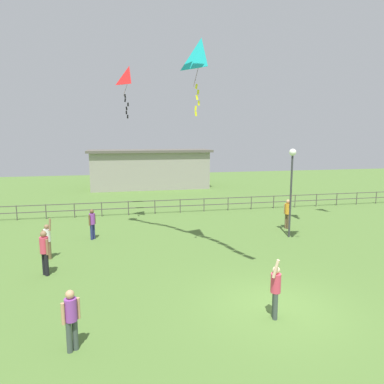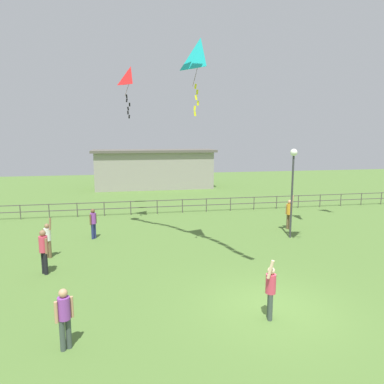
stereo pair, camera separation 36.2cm
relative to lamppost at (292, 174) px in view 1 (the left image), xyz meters
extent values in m
plane|color=#517533|center=(-4.05, -6.98, -3.34)|extent=(80.00, 80.00, 0.00)
cylinder|color=#38383D|center=(0.00, 0.00, -1.20)|extent=(0.10, 0.10, 4.30)
sphere|color=white|center=(0.00, 0.00, 1.10)|extent=(0.36, 0.36, 0.36)
cylinder|color=navy|center=(-10.04, 1.82, -2.95)|extent=(0.14, 0.14, 0.80)
cylinder|color=navy|center=(-10.13, 1.69, -2.95)|extent=(0.14, 0.14, 0.80)
cylinder|color=purple|center=(-10.08, 1.75, -2.27)|extent=(0.29, 0.29, 0.56)
sphere|color=brown|center=(-10.08, 1.75, -1.88)|extent=(0.21, 0.21, 0.21)
cylinder|color=brown|center=(-9.97, 1.91, -2.30)|extent=(0.09, 0.09, 0.53)
cylinder|color=brown|center=(-10.20, 1.60, -2.30)|extent=(0.09, 0.09, 0.53)
cylinder|color=brown|center=(-11.71, -0.88, -2.96)|extent=(0.13, 0.13, 0.78)
cylinder|color=brown|center=(-11.85, -0.82, -2.96)|extent=(0.13, 0.13, 0.78)
cylinder|color=white|center=(-11.78, -0.85, -2.29)|extent=(0.28, 0.28, 0.55)
sphere|color=#8C6647|center=(-11.78, -0.85, -1.92)|extent=(0.21, 0.21, 0.21)
cylinder|color=#8C6647|center=(-11.62, -0.96, -1.81)|extent=(0.14, 0.17, 0.53)
cylinder|color=#8C6647|center=(-11.95, -0.78, -2.33)|extent=(0.09, 0.09, 0.52)
cylinder|color=#3F4C47|center=(-4.42, -7.61, -2.94)|extent=(0.14, 0.14, 0.80)
cylinder|color=#3F4C47|center=(-4.38, -7.46, -2.94)|extent=(0.14, 0.14, 0.80)
cylinder|color=#D83F59|center=(-4.40, -7.53, -2.26)|extent=(0.29, 0.29, 0.57)
sphere|color=beige|center=(-4.40, -7.53, -1.87)|extent=(0.21, 0.21, 0.21)
cylinder|color=beige|center=(-4.50, -7.71, -1.76)|extent=(0.22, 0.14, 0.54)
cylinder|color=beige|center=(-4.35, -7.35, -2.30)|extent=(0.09, 0.09, 0.54)
cylinder|color=black|center=(-11.59, -2.67, -2.90)|extent=(0.15, 0.15, 0.88)
cylinder|color=black|center=(-11.48, -2.80, -2.90)|extent=(0.15, 0.15, 0.88)
cylinder|color=#D83F59|center=(-11.54, -2.73, -2.15)|extent=(0.32, 0.32, 0.62)
sphere|color=#8C6647|center=(-11.54, -2.73, -1.72)|extent=(0.24, 0.24, 0.24)
cylinder|color=#8C6647|center=(-11.67, -2.57, -2.19)|extent=(0.10, 0.10, 0.59)
cylinder|color=#8C6647|center=(-11.40, -2.90, -2.19)|extent=(0.10, 0.10, 0.59)
cylinder|color=#3F4C47|center=(-10.03, -7.98, -2.94)|extent=(0.14, 0.14, 0.81)
cylinder|color=#3F4C47|center=(-9.90, -7.89, -2.94)|extent=(0.14, 0.14, 0.81)
cylinder|color=purple|center=(-9.97, -7.94, -2.25)|extent=(0.29, 0.29, 0.57)
sphere|color=tan|center=(-9.97, -7.94, -1.86)|extent=(0.22, 0.22, 0.22)
cylinder|color=tan|center=(-10.13, -8.04, -2.29)|extent=(0.09, 0.09, 0.54)
cylinder|color=tan|center=(-9.80, -7.83, -2.29)|extent=(0.09, 0.09, 0.54)
cylinder|color=brown|center=(0.73, 1.49, -2.91)|extent=(0.15, 0.15, 0.86)
cylinder|color=brown|center=(0.66, 1.64, -2.91)|extent=(0.15, 0.15, 0.86)
cylinder|color=orange|center=(0.70, 1.56, -2.18)|extent=(0.32, 0.32, 0.61)
sphere|color=tan|center=(0.70, 1.56, -1.76)|extent=(0.23, 0.23, 0.23)
cylinder|color=tan|center=(0.74, 1.35, -1.64)|extent=(0.20, 0.16, 0.59)
cylinder|color=tan|center=(0.61, 1.75, -2.22)|extent=(0.09, 0.09, 0.58)
pyramid|color=#19B2B2|center=(-5.19, -1.63, 5.20)|extent=(1.04, 1.13, 1.30)
cylinder|color=#4C381E|center=(-5.39, -1.79, 4.56)|extent=(0.42, 0.34, 1.30)
cube|color=yellow|center=(-5.44, -1.81, 3.93)|extent=(0.11, 0.02, 0.21)
cube|color=yellow|center=(-5.36, -1.77, 3.71)|extent=(0.09, 0.04, 0.20)
cube|color=yellow|center=(-5.41, -1.80, 3.49)|extent=(0.11, 0.04, 0.21)
cube|color=yellow|center=(-5.33, -1.75, 3.27)|extent=(0.08, 0.02, 0.20)
cube|color=yellow|center=(-5.48, -1.83, 3.05)|extent=(0.11, 0.02, 0.21)
cube|color=yellow|center=(-5.46, -1.82, 2.83)|extent=(0.11, 0.02, 0.21)
pyramid|color=red|center=(-7.91, 3.95, 5.13)|extent=(0.96, 0.95, 1.05)
cylinder|color=#4C381E|center=(-8.09, 3.75, 4.61)|extent=(0.38, 0.41, 1.05)
cube|color=black|center=(-8.19, 3.70, 4.08)|extent=(0.10, 0.04, 0.21)
cube|color=black|center=(-8.19, 3.70, 3.86)|extent=(0.11, 0.03, 0.21)
cube|color=black|center=(-8.04, 3.78, 3.64)|extent=(0.08, 0.05, 0.20)
cube|color=black|center=(-8.13, 3.73, 3.42)|extent=(0.11, 0.01, 0.21)
cube|color=black|center=(-8.14, 3.73, 3.20)|extent=(0.08, 0.02, 0.20)
cube|color=black|center=(-8.08, 3.76, 2.98)|extent=(0.10, 0.02, 0.20)
cylinder|color=#4C4742|center=(-15.03, 7.02, -2.87)|extent=(0.06, 0.06, 0.95)
cylinder|color=#4C4742|center=(-13.30, 7.02, -2.87)|extent=(0.06, 0.06, 0.95)
cylinder|color=#4C4742|center=(-11.55, 7.02, -2.87)|extent=(0.06, 0.06, 0.95)
cylinder|color=#4C4742|center=(-9.83, 7.02, -2.87)|extent=(0.06, 0.06, 0.95)
cylinder|color=#4C4742|center=(-8.09, 7.02, -2.87)|extent=(0.06, 0.06, 0.95)
cylinder|color=#4C4742|center=(-6.31, 7.02, -2.87)|extent=(0.06, 0.06, 0.95)
cylinder|color=#4C4742|center=(-4.55, 7.02, -2.87)|extent=(0.06, 0.06, 0.95)
cylinder|color=#4C4742|center=(-2.85, 7.02, -2.87)|extent=(0.06, 0.06, 0.95)
cylinder|color=#4C4742|center=(-1.08, 7.02, -2.87)|extent=(0.06, 0.06, 0.95)
cylinder|color=#4C4742|center=(0.68, 7.02, -2.87)|extent=(0.06, 0.06, 0.95)
cylinder|color=#4C4742|center=(2.43, 7.02, -2.87)|extent=(0.06, 0.06, 0.95)
cylinder|color=#4C4742|center=(4.15, 7.02, -2.87)|extent=(0.06, 0.06, 0.95)
cylinder|color=#4C4742|center=(5.92, 7.02, -2.87)|extent=(0.06, 0.06, 0.95)
cylinder|color=#4C4742|center=(7.65, 7.02, -2.87)|extent=(0.06, 0.06, 0.95)
cylinder|color=#4C4742|center=(9.39, 7.02, -2.87)|extent=(0.06, 0.06, 0.95)
cylinder|color=#4C4742|center=(11.14, 7.02, -2.87)|extent=(0.06, 0.06, 0.95)
cube|color=#4C4742|center=(-4.05, 7.02, -2.43)|extent=(36.00, 0.05, 0.05)
cube|color=#4C4742|center=(-4.05, 7.02, -2.87)|extent=(36.00, 0.05, 0.05)
cube|color=gray|center=(-5.46, 19.02, -1.51)|extent=(11.62, 3.35, 3.67)
cube|color=#59544C|center=(-5.46, 19.02, 0.45)|extent=(12.22, 3.95, 0.24)
camera|label=1|loc=(-8.75, -16.26, 1.90)|focal=32.56mm
camera|label=2|loc=(-8.40, -16.33, 1.90)|focal=32.56mm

